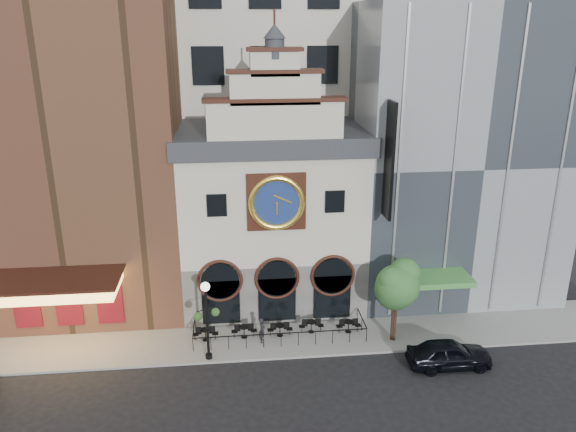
# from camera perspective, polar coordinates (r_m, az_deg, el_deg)

# --- Properties ---
(ground) EXTENTS (120.00, 120.00, 0.00)m
(ground) POSITION_cam_1_polar(r_m,az_deg,el_deg) (34.21, -0.50, -14.38)
(ground) COLOR black
(ground) RESTS_ON ground
(sidewalk) EXTENTS (44.00, 5.00, 0.15)m
(sidewalk) POSITION_cam_1_polar(r_m,az_deg,el_deg) (36.28, -0.89, -12.11)
(sidewalk) COLOR gray
(sidewalk) RESTS_ON ground
(clock_building) EXTENTS (12.60, 8.78, 18.65)m
(clock_building) POSITION_cam_1_polar(r_m,az_deg,el_deg) (38.30, -1.66, 0.57)
(clock_building) COLOR #605E5B
(clock_building) RESTS_ON ground
(theater_building) EXTENTS (14.00, 15.60, 25.00)m
(theater_building) POSITION_cam_1_polar(r_m,az_deg,el_deg) (40.19, -21.05, 8.90)
(theater_building) COLOR brown
(theater_building) RESTS_ON ground
(retail_building) EXTENTS (14.00, 14.40, 20.00)m
(retail_building) POSITION_cam_1_polar(r_m,az_deg,el_deg) (42.36, 15.98, 6.50)
(retail_building) COLOR gray
(retail_building) RESTS_ON ground
(office_tower) EXTENTS (20.00, 16.00, 40.00)m
(office_tower) POSITION_cam_1_polar(r_m,az_deg,el_deg) (48.45, -3.01, 20.46)
(office_tower) COLOR silver
(office_tower) RESTS_ON ground
(cafe_railing) EXTENTS (10.60, 2.60, 0.90)m
(cafe_railing) POSITION_cam_1_polar(r_m,az_deg,el_deg) (36.01, -0.90, -11.40)
(cafe_railing) COLOR black
(cafe_railing) RESTS_ON sidewalk
(bistro_0) EXTENTS (1.58, 0.68, 0.90)m
(bistro_0) POSITION_cam_1_polar(r_m,az_deg,el_deg) (35.85, -8.38, -11.74)
(bistro_0) COLOR black
(bistro_0) RESTS_ON sidewalk
(bistro_1) EXTENTS (1.58, 0.68, 0.90)m
(bistro_1) POSITION_cam_1_polar(r_m,az_deg,el_deg) (35.89, -4.48, -11.55)
(bistro_1) COLOR black
(bistro_1) RESTS_ON sidewalk
(bistro_2) EXTENTS (1.58, 0.68, 0.90)m
(bistro_2) POSITION_cam_1_polar(r_m,az_deg,el_deg) (35.94, -0.83, -11.43)
(bistro_2) COLOR black
(bistro_2) RESTS_ON sidewalk
(bistro_3) EXTENTS (1.58, 0.68, 0.90)m
(bistro_3) POSITION_cam_1_polar(r_m,az_deg,el_deg) (36.34, 2.38, -11.07)
(bistro_3) COLOR black
(bistro_3) RESTS_ON sidewalk
(bistro_4) EXTENTS (1.58, 0.68, 0.90)m
(bistro_4) POSITION_cam_1_polar(r_m,az_deg,el_deg) (36.53, 6.16, -11.00)
(bistro_4) COLOR black
(bistro_4) RESTS_ON sidewalk
(car_right) EXTENTS (4.85, 1.97, 1.65)m
(car_right) POSITION_cam_1_polar(r_m,az_deg,el_deg) (34.49, 16.06, -13.30)
(car_right) COLOR black
(car_right) RESTS_ON ground
(pedestrian) EXTENTS (0.49, 0.65, 1.62)m
(pedestrian) POSITION_cam_1_polar(r_m,az_deg,el_deg) (35.20, -2.65, -11.51)
(pedestrian) COLOR black
(pedestrian) RESTS_ON sidewalk
(lamppost) EXTENTS (1.49, 0.92, 4.92)m
(lamppost) POSITION_cam_1_polar(r_m,az_deg,el_deg) (32.83, -8.27, -9.64)
(lamppost) COLOR black
(lamppost) RESTS_ON sidewalk
(tree_left) EXTENTS (2.57, 2.48, 4.95)m
(tree_left) POSITION_cam_1_polar(r_m,az_deg,el_deg) (34.70, 10.86, -7.04)
(tree_left) COLOR #382619
(tree_left) RESTS_ON sidewalk
(tree_right) EXTENTS (2.77, 2.67, 5.34)m
(tree_right) POSITION_cam_1_polar(r_m,az_deg,el_deg) (34.56, 11.12, -6.66)
(tree_right) COLOR #382619
(tree_right) RESTS_ON sidewalk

